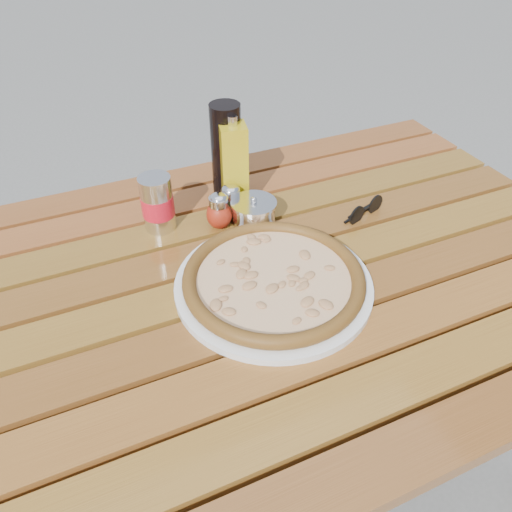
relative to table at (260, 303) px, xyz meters
name	(u,v)px	position (x,y,z in m)	size (l,w,h in m)	color
ground	(259,472)	(0.00, 0.00, -0.67)	(60.00, 60.00, 0.00)	#62625D
table	(260,303)	(0.00, 0.00, 0.00)	(1.40, 0.90, 0.75)	#3C1C0D
plate	(273,285)	(0.01, -0.04, 0.08)	(0.36, 0.36, 0.01)	white
pizza	(274,278)	(0.01, -0.04, 0.10)	(0.43, 0.43, 0.03)	#FEE4B6
pepper_shaker	(219,211)	(-0.02, 0.18, 0.11)	(0.07, 0.07, 0.08)	#A82913
oregano_shaker	(231,203)	(0.02, 0.20, 0.11)	(0.06, 0.06, 0.08)	#3A3F19
dark_bottle	(226,153)	(0.04, 0.28, 0.19)	(0.07, 0.07, 0.22)	black
soda_can	(158,204)	(-0.13, 0.22, 0.13)	(0.08, 0.08, 0.12)	silver
olive_oil_cruet	(234,166)	(0.05, 0.24, 0.17)	(0.07, 0.07, 0.21)	#B39913
parmesan_tin	(254,213)	(0.05, 0.15, 0.11)	(0.11, 0.11, 0.07)	silver
sunglasses	(365,210)	(0.29, 0.08, 0.09)	(0.11, 0.06, 0.04)	black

